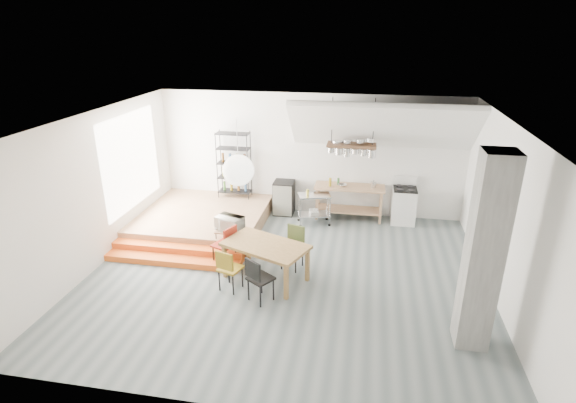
% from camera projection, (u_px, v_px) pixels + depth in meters
% --- Properties ---
extents(floor, '(8.00, 8.00, 0.00)m').
position_uv_depth(floor, '(286.00, 275.00, 9.23)').
color(floor, '#556062').
rests_on(floor, ground).
extents(wall_back, '(8.00, 0.04, 3.20)m').
position_uv_depth(wall_back, '(310.00, 155.00, 11.84)').
color(wall_back, silver).
rests_on(wall_back, ground).
extents(wall_left, '(0.04, 7.00, 3.20)m').
position_uv_depth(wall_left, '(96.00, 190.00, 9.30)').
color(wall_left, silver).
rests_on(wall_left, ground).
extents(wall_right, '(0.04, 7.00, 3.20)m').
position_uv_depth(wall_right, '(507.00, 218.00, 7.98)').
color(wall_right, silver).
rests_on(wall_right, ground).
extents(ceiling, '(8.00, 7.00, 0.02)m').
position_uv_depth(ceiling, '(286.00, 120.00, 8.05)').
color(ceiling, white).
rests_on(ceiling, wall_back).
extents(slope_ceiling, '(4.40, 1.44, 1.32)m').
position_uv_depth(slope_ceiling, '(382.00, 126.00, 10.64)').
color(slope_ceiling, white).
rests_on(slope_ceiling, wall_back).
extents(window_pane, '(0.02, 2.50, 2.20)m').
position_uv_depth(window_pane, '(132.00, 161.00, 10.59)').
color(window_pane, white).
rests_on(window_pane, wall_left).
extents(platform, '(3.00, 3.00, 0.40)m').
position_uv_depth(platform, '(203.00, 219.00, 11.39)').
color(platform, '#9C714E').
rests_on(platform, ground).
extents(step_lower, '(3.00, 0.35, 0.13)m').
position_uv_depth(step_lower, '(172.00, 261.00, 9.66)').
color(step_lower, '#E35C1A').
rests_on(step_lower, ground).
extents(step_upper, '(3.00, 0.35, 0.27)m').
position_uv_depth(step_upper, '(178.00, 250.00, 9.96)').
color(step_upper, '#E35C1A').
rests_on(step_upper, ground).
extents(concrete_column, '(0.50, 0.50, 3.20)m').
position_uv_depth(concrete_column, '(484.00, 254.00, 6.72)').
color(concrete_column, slate).
rests_on(concrete_column, ground).
extents(kitchen_counter, '(1.80, 0.60, 0.91)m').
position_uv_depth(kitchen_counter, '(349.00, 196.00, 11.70)').
color(kitchen_counter, '#9C714E').
rests_on(kitchen_counter, ground).
extents(stove, '(0.60, 0.60, 1.18)m').
position_uv_depth(stove, '(404.00, 205.00, 11.53)').
color(stove, white).
rests_on(stove, ground).
extents(pot_rack, '(1.20, 0.50, 1.43)m').
position_uv_depth(pot_rack, '(353.00, 148.00, 10.99)').
color(pot_rack, '#43271A').
rests_on(pot_rack, ceiling).
extents(wire_shelving, '(0.88, 0.38, 1.80)m').
position_uv_depth(wire_shelving, '(234.00, 164.00, 11.99)').
color(wire_shelving, black).
rests_on(wire_shelving, platform).
extents(microwave_shelf, '(0.60, 0.40, 0.16)m').
position_uv_depth(microwave_shelf, '(230.00, 231.00, 9.94)').
color(microwave_shelf, '#9C714E').
rests_on(microwave_shelf, platform).
extents(paper_lantern, '(0.60, 0.60, 0.60)m').
position_uv_depth(paper_lantern, '(238.00, 170.00, 8.60)').
color(paper_lantern, white).
rests_on(paper_lantern, ceiling).
extents(dining_table, '(1.87, 1.48, 0.78)m').
position_uv_depth(dining_table, '(265.00, 248.00, 8.85)').
color(dining_table, brown).
rests_on(dining_table, ground).
extents(chair_mustard, '(0.50, 0.50, 0.87)m').
position_uv_depth(chair_mustard, '(228.00, 267.00, 8.51)').
color(chair_mustard, '#A2801B').
rests_on(chair_mustard, ground).
extents(chair_black, '(0.57, 0.57, 0.90)m').
position_uv_depth(chair_black, '(258.00, 276.00, 8.16)').
color(chair_black, black).
rests_on(chair_black, ground).
extents(chair_olive, '(0.52, 0.52, 0.91)m').
position_uv_depth(chair_olive, '(294.00, 243.00, 9.39)').
color(chair_olive, '#515F2D').
rests_on(chair_olive, ground).
extents(chair_red, '(0.55, 0.55, 0.91)m').
position_uv_depth(chair_red, '(227.00, 242.00, 9.41)').
color(chair_red, maroon).
rests_on(chair_red, ground).
extents(rolling_cart, '(0.89, 0.64, 0.80)m').
position_uv_depth(rolling_cart, '(314.00, 205.00, 11.42)').
color(rolling_cart, silver).
rests_on(rolling_cart, ground).
extents(mini_fridge, '(0.53, 0.53, 0.91)m').
position_uv_depth(mini_fridge, '(284.00, 198.00, 12.09)').
color(mini_fridge, black).
rests_on(mini_fridge, ground).
extents(microwave, '(0.67, 0.55, 0.32)m').
position_uv_depth(microwave, '(230.00, 223.00, 9.88)').
color(microwave, beige).
rests_on(microwave, microwave_shelf).
extents(bowl, '(0.30, 0.30, 0.05)m').
position_uv_depth(bowl, '(342.00, 185.00, 11.57)').
color(bowl, silver).
rests_on(bowl, kitchen_counter).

